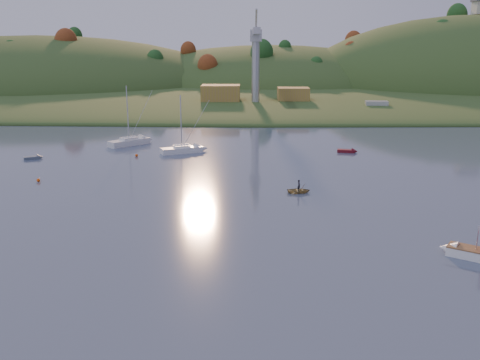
{
  "coord_description": "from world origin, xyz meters",
  "views": [
    {
      "loc": [
        -0.07,
        -32.31,
        19.16
      ],
      "look_at": [
        -1.04,
        31.89,
        2.55
      ],
      "focal_mm": 40.0,
      "sensor_mm": 36.0,
      "label": 1
    }
  ],
  "objects_px": {
    "red_tender": "(350,151)",
    "grey_dinghy": "(36,157)",
    "fishing_boat": "(472,250)",
    "sailboat_far": "(182,149)",
    "sailboat_near": "(129,141)",
    "canoe": "(299,191)"
  },
  "relations": [
    {
      "from": "canoe",
      "to": "grey_dinghy",
      "type": "height_order",
      "value": "grey_dinghy"
    },
    {
      "from": "fishing_boat",
      "to": "sailboat_far",
      "type": "xyz_separation_m",
      "value": [
        -32.26,
        47.29,
        -0.12
      ]
    },
    {
      "from": "sailboat_near",
      "to": "red_tender",
      "type": "distance_m",
      "value": 41.51
    },
    {
      "from": "sailboat_far",
      "to": "grey_dinghy",
      "type": "distance_m",
      "value": 24.72
    },
    {
      "from": "sailboat_far",
      "to": "fishing_boat",
      "type": "bearing_deg",
      "value": -79.78
    },
    {
      "from": "canoe",
      "to": "red_tender",
      "type": "relative_size",
      "value": 0.8
    },
    {
      "from": "sailboat_near",
      "to": "red_tender",
      "type": "height_order",
      "value": "sailboat_near"
    },
    {
      "from": "grey_dinghy",
      "to": "red_tender",
      "type": "bearing_deg",
      "value": -18.24
    },
    {
      "from": "sailboat_near",
      "to": "fishing_boat",
      "type": "bearing_deg",
      "value": -97.22
    },
    {
      "from": "sailboat_near",
      "to": "grey_dinghy",
      "type": "relative_size",
      "value": 3.48
    },
    {
      "from": "grey_dinghy",
      "to": "canoe",
      "type": "bearing_deg",
      "value": -50.32
    },
    {
      "from": "red_tender",
      "to": "grey_dinghy",
      "type": "bearing_deg",
      "value": -160.99
    },
    {
      "from": "grey_dinghy",
      "to": "fishing_boat",
      "type": "bearing_deg",
      "value": -61.39
    },
    {
      "from": "sailboat_near",
      "to": "canoe",
      "type": "height_order",
      "value": "sailboat_near"
    },
    {
      "from": "red_tender",
      "to": "grey_dinghy",
      "type": "height_order",
      "value": "red_tender"
    },
    {
      "from": "grey_dinghy",
      "to": "sailboat_far",
      "type": "bearing_deg",
      "value": -12.27
    },
    {
      "from": "fishing_boat",
      "to": "red_tender",
      "type": "height_order",
      "value": "fishing_boat"
    },
    {
      "from": "canoe",
      "to": "red_tender",
      "type": "distance_m",
      "value": 28.98
    },
    {
      "from": "fishing_boat",
      "to": "grey_dinghy",
      "type": "height_order",
      "value": "fishing_boat"
    },
    {
      "from": "fishing_boat",
      "to": "sailboat_far",
      "type": "bearing_deg",
      "value": -22.19
    },
    {
      "from": "sailboat_near",
      "to": "sailboat_far",
      "type": "relative_size",
      "value": 1.1
    },
    {
      "from": "fishing_boat",
      "to": "sailboat_far",
      "type": "height_order",
      "value": "sailboat_far"
    }
  ]
}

